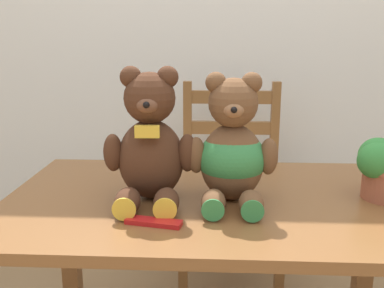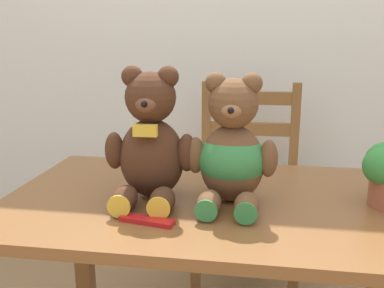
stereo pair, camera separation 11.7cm
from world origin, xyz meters
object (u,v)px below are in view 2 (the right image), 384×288
teddy_bear_left (151,143)px  chocolate_bar (147,220)px  wooden_chair_behind (247,190)px  teddy_bear_right (232,152)px

teddy_bear_left → chocolate_bar: size_ratio=2.65×
wooden_chair_behind → teddy_bear_right: 0.84m
teddy_bear_right → teddy_bear_left: bearing=2.1°
teddy_bear_left → chocolate_bar: (0.03, -0.17, -0.15)m
teddy_bear_left → chocolate_bar: teddy_bear_left is taller
wooden_chair_behind → chocolate_bar: (-0.23, -0.93, 0.24)m
wooden_chair_behind → chocolate_bar: size_ratio=6.92×
chocolate_bar → wooden_chair_behind: bearing=76.3°
wooden_chair_behind → teddy_bear_left: size_ratio=2.61×
wooden_chair_behind → teddy_bear_left: (-0.26, -0.76, 0.40)m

